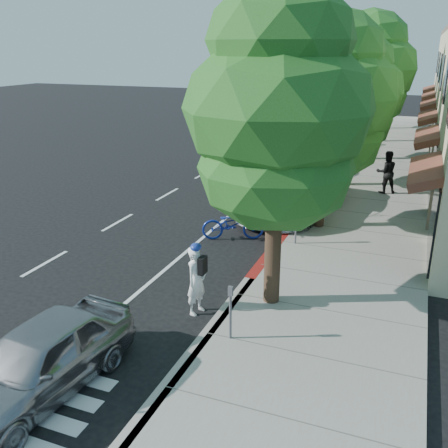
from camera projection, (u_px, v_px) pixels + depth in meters
The scene contains 18 objects.
ground at pixel (261, 269), 14.72m from camera, with size 120.00×120.00×0.00m, color black.
sidewalk at pixel (370, 201), 20.93m from camera, with size 4.60×56.00×0.15m, color gray.
curb at pixel (315, 195), 21.71m from camera, with size 0.30×56.00×0.15m, color #9E998E.
curb_red_segment at pixel (270, 254), 15.57m from camera, with size 0.32×4.00×0.15m, color maroon.
street_tree_0 at pixel (278, 114), 11.05m from camera, with size 4.30×4.30×7.62m.
street_tree_1 at pixel (326, 99), 16.39m from camera, with size 4.73×4.73×7.44m.
street_tree_2 at pixel (351, 94), 21.76m from camera, with size 4.58×4.58×6.96m.
street_tree_3 at pixel (368, 71), 26.78m from camera, with size 5.25×5.25×8.10m.
street_tree_4 at pixel (378, 70), 32.11m from camera, with size 4.11×4.11×7.51m.
street_tree_5 at pixel (385, 72), 37.51m from camera, with size 4.19×4.19×7.01m.
cyclist at pixel (197, 281), 12.04m from camera, with size 0.63×0.41×1.72m, color white.
bicycle at pixel (233, 224), 16.81m from camera, with size 0.73×2.09×1.10m, color navy.
silver_suv at pixel (291, 191), 19.42m from camera, with size 2.93×6.35×1.76m, color silver.
dark_sedan at pixel (284, 161), 24.69m from camera, with size 1.77×5.08×1.68m, color black.
white_pickup at pixel (318, 140), 29.88m from camera, with size 2.43×5.97×1.73m, color white.
dark_suv_far at pixel (340, 120), 38.71m from camera, with size 1.76×4.38×1.49m, color black.
near_car_a at pixel (39, 360), 9.27m from camera, with size 1.67×4.16×1.42m, color #99999D.
pedestrian at pixel (386, 172), 21.52m from camera, with size 0.89×0.70×1.84m, color black.
Camera 1 is at (3.87, -12.89, 6.21)m, focal length 40.00 mm.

